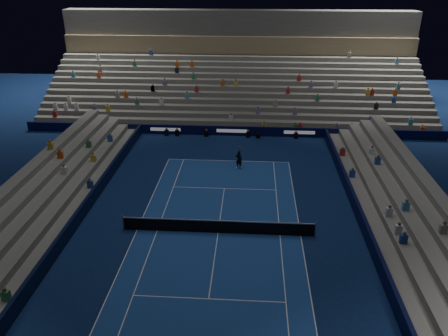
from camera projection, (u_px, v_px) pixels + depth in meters
name	position (u px, v px, depth m)	size (l,w,h in m)	color
ground	(218.00, 233.00, 29.21)	(90.00, 90.00, 0.00)	#0C1D48
court_surface	(218.00, 233.00, 29.21)	(10.97, 23.77, 0.01)	navy
sponsor_barrier_far	(232.00, 131.00, 45.75)	(44.00, 0.25, 1.00)	black
sponsor_barrier_east	(367.00, 232.00, 28.42)	(0.25, 37.00, 1.00)	#080C33
sponsor_barrier_west	(75.00, 221.00, 29.59)	(0.25, 37.00, 1.00)	black
grandstand_main	(236.00, 82.00, 53.04)	(44.00, 15.20, 11.20)	slate
grandstand_east	(422.00, 228.00, 28.04)	(5.00, 37.00, 2.50)	slate
grandstand_west	(24.00, 214.00, 29.62)	(5.00, 37.00, 2.50)	slate
tennis_net	(218.00, 226.00, 29.00)	(12.90, 0.10, 1.10)	#B2B2B7
tennis_player	(239.00, 160.00, 38.16)	(0.60, 0.39, 1.65)	black
broadcast_camera	(258.00, 135.00, 45.20)	(0.41, 0.85, 0.54)	black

